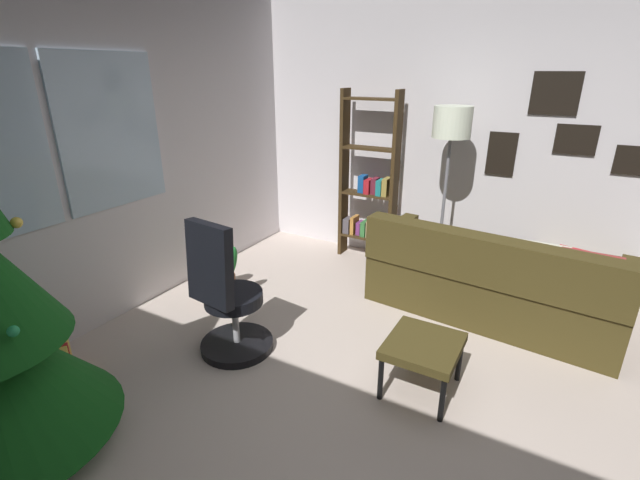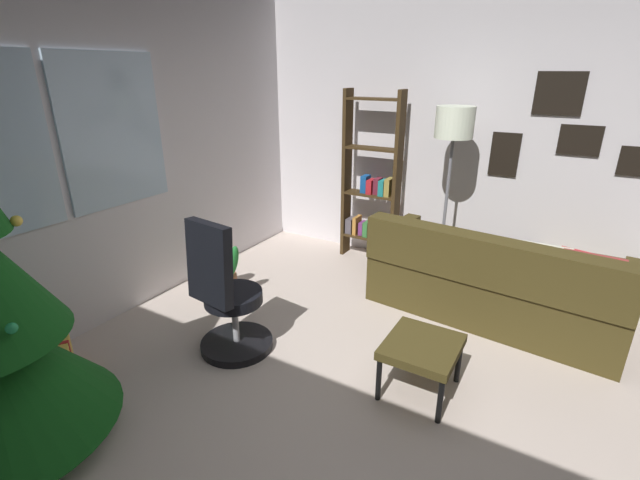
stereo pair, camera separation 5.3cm
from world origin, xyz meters
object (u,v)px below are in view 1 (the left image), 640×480
gift_box_green (43,365)px  office_chair (228,304)px  footstool (423,348)px  floor_lamp (451,137)px  gift_box_gold (54,363)px  potted_plant (222,274)px  gift_box_red (40,368)px  bookshelf (369,189)px  couch (510,282)px

gift_box_green → office_chair: size_ratio=0.26×
footstool → floor_lamp: (1.67, 0.36, 1.14)m
gift_box_gold → potted_plant: (1.55, -0.18, 0.09)m
office_chair → floor_lamp: size_ratio=0.62×
gift_box_red → potted_plant: potted_plant is taller
floor_lamp → bookshelf: bearing=74.9°
gift_box_gold → potted_plant: bearing=-6.6°
bookshelf → footstool: bearing=-146.9°
office_chair → bookshelf: bearing=-4.0°
gift_box_gold → office_chair: 1.25m
footstool → bookshelf: size_ratio=0.27×
gift_box_red → office_chair: size_ratio=0.34×
gift_box_green → floor_lamp: (2.86, -2.00, 1.37)m
gift_box_gold → office_chair: (0.85, -0.87, 0.29)m
gift_box_green → office_chair: office_chair is taller
gift_box_red → floor_lamp: bearing=-34.9°
couch → floor_lamp: 1.40m
floor_lamp → potted_plant: size_ratio=3.15×
office_chair → potted_plant: (0.70, 0.69, -0.21)m
office_chair → floor_lamp: floor_lamp is taller
footstool → potted_plant: bearing=79.4°
potted_plant → gift_box_gold: bearing=173.4°
couch → gift_box_green: size_ratio=7.87×
gift_box_green → bookshelf: bearing=-19.8°
gift_box_green → floor_lamp: size_ratio=0.16×
couch → potted_plant: bearing=111.6°
bookshelf → potted_plant: size_ratio=3.36×
footstool → gift_box_red: footstool is taller
couch → gift_box_red: (-2.57, 2.73, -0.22)m
couch → gift_box_red: couch is taller
footstool → gift_box_red: bearing=117.0°
couch → gift_box_red: size_ratio=6.01×
footstool → floor_lamp: size_ratio=0.29×
bookshelf → gift_box_red: bearing=160.2°
couch → bookshelf: bearing=71.1°
gift_box_green → floor_lamp: 3.75m
couch → floor_lamp: bearing=66.6°
footstool → gift_box_red: size_ratio=1.39×
bookshelf → couch: bearing=-108.9°
bookshelf → floor_lamp: bearing=-105.1°
couch → potted_plant: size_ratio=3.95×
couch → gift_box_gold: bearing=133.8°
gift_box_green → bookshelf: 3.37m
footstool → gift_box_gold: size_ratio=1.65×
gift_box_green → gift_box_gold: size_ratio=0.91×
footstool → gift_box_red: (-1.21, 2.37, -0.25)m
couch → office_chair: 2.43m
gift_box_green → gift_box_gold: gift_box_gold is taller
office_chair → potted_plant: size_ratio=1.96×
couch → potted_plant: couch is taller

